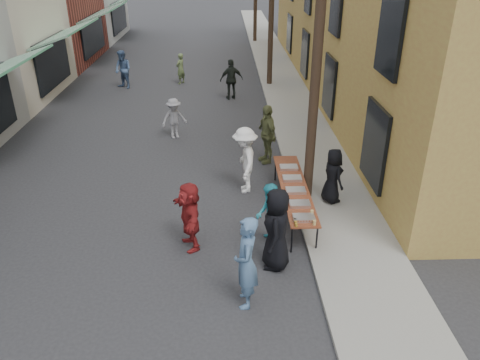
{
  "coord_description": "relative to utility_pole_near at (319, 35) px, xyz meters",
  "views": [
    {
      "loc": [
        2.01,
        -8.57,
        6.43
      ],
      "look_at": [
        2.35,
        1.62,
        1.3
      ],
      "focal_mm": 35.0,
      "sensor_mm": 36.0,
      "label": 1
    }
  ],
  "objects": [
    {
      "name": "serving_table",
      "position": [
        -0.5,
        -0.72,
        -3.79
      ],
      "size": [
        0.7,
        4.0,
        0.75
      ],
      "color": "maroon",
      "rests_on": "ground"
    },
    {
      "name": "ground",
      "position": [
        -4.3,
        -3.0,
        -4.5
      ],
      "size": [
        120.0,
        120.0,
        0.0
      ],
      "primitive_type": "plane",
      "color": "#28282B",
      "rests_on": "ground"
    },
    {
      "name": "catering_tray_foil_b",
      "position": [
        -0.5,
        -1.72,
        -3.71
      ],
      "size": [
        0.5,
        0.33,
        0.08
      ],
      "primitive_type": "cube",
      "color": "#B2B2B7",
      "rests_on": "serving_table"
    },
    {
      "name": "condiment_jar_c",
      "position": [
        -0.72,
        -2.47,
        -3.71
      ],
      "size": [
        0.07,
        0.07,
        0.08
      ],
      "primitive_type": "cylinder",
      "color": "#A57F26",
      "rests_on": "serving_table"
    },
    {
      "name": "server",
      "position": [
        0.59,
        -0.35,
        -3.63
      ],
      "size": [
        0.72,
        0.87,
        1.54
      ],
      "primitive_type": "imported",
      "rotation": [
        0.0,
        0.0,
        1.92
      ],
      "color": "black",
      "rests_on": "sidewalk"
    },
    {
      "name": "passerby_right",
      "position": [
        -4.54,
        12.48,
        -3.73
      ],
      "size": [
        0.62,
        0.67,
        1.54
      ],
      "primitive_type": "imported",
      "rotation": [
        0.0,
        0.0,
        4.13
      ],
      "color": "#5B6F40",
      "rests_on": "ground"
    },
    {
      "name": "passerby_mid",
      "position": [
        -1.97,
        9.66,
        -3.58
      ],
      "size": [
        1.16,
        0.72,
        1.84
      ],
      "primitive_type": "imported",
      "rotation": [
        0.0,
        0.0,
        3.41
      ],
      "color": "black",
      "rests_on": "ground"
    },
    {
      "name": "passerby_far",
      "position": [
        -7.3,
        11.69,
        -3.57
      ],
      "size": [
        1.14,
        1.1,
        1.86
      ],
      "primitive_type": "imported",
      "rotation": [
        0.0,
        0.0,
        5.66
      ],
      "color": "#49638D",
      "rests_on": "ground"
    },
    {
      "name": "guest_front_e",
      "position": [
        -0.95,
        2.56,
        -3.53
      ],
      "size": [
        0.82,
        1.23,
        1.94
      ],
      "primitive_type": "imported",
      "rotation": [
        0.0,
        0.0,
        -1.23
      ],
      "color": "olive",
      "rests_on": "ground"
    },
    {
      "name": "passerby_left",
      "position": [
        -4.16,
        4.81,
        -3.75
      ],
      "size": [
        1.11,
        0.91,
        1.5
      ],
      "primitive_type": "imported",
      "rotation": [
        0.0,
        0.0,
        0.43
      ],
      "color": "gray",
      "rests_on": "ground"
    },
    {
      "name": "guest_front_d",
      "position": [
        -1.75,
        0.52,
        -3.53
      ],
      "size": [
        0.77,
        1.28,
        1.94
      ],
      "primitive_type": "imported",
      "rotation": [
        0.0,
        0.0,
        -1.53
      ],
      "color": "white",
      "rests_on": "ground"
    },
    {
      "name": "catering_tray_buns_end",
      "position": [
        -0.5,
        0.38,
        -3.71
      ],
      "size": [
        0.5,
        0.33,
        0.08
      ],
      "primitive_type": "cube",
      "color": "tan",
      "rests_on": "serving_table"
    },
    {
      "name": "utility_pole_near",
      "position": [
        0.0,
        0.0,
        0.0
      ],
      "size": [
        0.26,
        0.26,
        9.0
      ],
      "primitive_type": "cylinder",
      "color": "#2D2116",
      "rests_on": "ground"
    },
    {
      "name": "guest_front_b",
      "position": [
        -1.93,
        -4.29,
        -3.52
      ],
      "size": [
        0.48,
        0.72,
        1.96
      ],
      "primitive_type": "imported",
      "rotation": [
        0.0,
        0.0,
        -1.59
      ],
      "color": "#4D6F95",
      "rests_on": "ground"
    },
    {
      "name": "catering_tray_buns",
      "position": [
        -0.5,
        -1.02,
        -3.71
      ],
      "size": [
        0.5,
        0.33,
        0.08
      ],
      "primitive_type": "cube",
      "color": "tan",
      "rests_on": "serving_table"
    },
    {
      "name": "catering_tray_foil_d",
      "position": [
        -0.5,
        -0.32,
        -3.71
      ],
      "size": [
        0.5,
        0.33,
        0.08
      ],
      "primitive_type": "cube",
      "color": "#B2B2B7",
      "rests_on": "serving_table"
    },
    {
      "name": "catering_tray_sausage",
      "position": [
        -0.5,
        -2.37,
        -3.71
      ],
      "size": [
        0.5,
        0.33,
        0.08
      ],
      "primitive_type": "cube",
      "color": "maroon",
      "rests_on": "serving_table"
    },
    {
      "name": "cup_stack",
      "position": [
        -0.3,
        -2.62,
        -3.69
      ],
      "size": [
        0.08,
        0.08,
        0.12
      ],
      "primitive_type": "cylinder",
      "color": "tan",
      "rests_on": "serving_table"
    },
    {
      "name": "guest_queue_back",
      "position": [
        -3.14,
        -2.27,
        -3.66
      ],
      "size": [
        0.92,
        1.63,
        1.68
      ],
      "primitive_type": "imported",
      "rotation": [
        0.0,
        0.0,
        -1.28
      ],
      "color": "maroon",
      "rests_on": "ground"
    },
    {
      "name": "guest_front_c",
      "position": [
        -1.29,
        -2.29,
        -3.7
      ],
      "size": [
        0.63,
        0.79,
        1.61
      ],
      "primitive_type": "imported",
      "rotation": [
        0.0,
        0.0,
        -1.55
      ],
      "color": "teal",
      "rests_on": "ground"
    },
    {
      "name": "sidewalk",
      "position": [
        0.7,
        12.0,
        -4.45
      ],
      "size": [
        2.2,
        60.0,
        0.1
      ],
      "primitive_type": "cube",
      "color": "gray",
      "rests_on": "ground"
    },
    {
      "name": "condiment_jar_a",
      "position": [
        -0.72,
        -2.67,
        -3.71
      ],
      "size": [
        0.07,
        0.07,
        0.08
      ],
      "primitive_type": "cylinder",
      "color": "#A57F26",
      "rests_on": "serving_table"
    },
    {
      "name": "guest_front_a",
      "position": [
        -1.21,
        -3.08,
        -3.55
      ],
      "size": [
        0.75,
        1.02,
        1.9
      ],
      "primitive_type": "imported",
      "rotation": [
        0.0,
        0.0,
        -1.74
      ],
      "color": "black",
      "rests_on": "ground"
    },
    {
      "name": "condiment_jar_b",
      "position": [
        -0.72,
        -2.57,
        -3.71
      ],
      "size": [
        0.07,
        0.07,
        0.08
      ],
      "primitive_type": "cylinder",
      "color": "#A57F26",
      "rests_on": "serving_table"
    }
  ]
}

